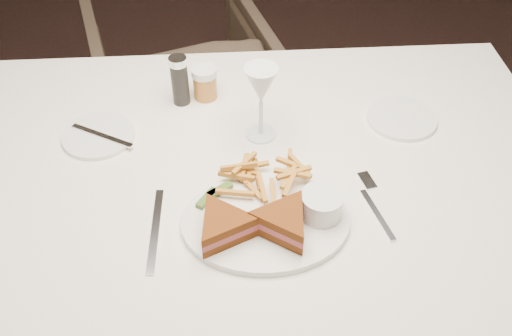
% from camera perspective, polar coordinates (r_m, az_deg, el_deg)
% --- Properties ---
extents(table, '(1.47, 1.08, 0.75)m').
position_cam_1_polar(table, '(1.48, -0.38, -10.69)').
color(table, white).
rests_on(table, ground).
extents(chair_far, '(0.69, 0.65, 0.64)m').
position_cam_1_polar(chair_far, '(2.22, -7.46, 8.87)').
color(chair_far, '#403227').
rests_on(chair_far, ground).
extents(table_setting, '(0.84, 0.64, 0.18)m').
position_cam_1_polar(table_setting, '(1.13, 0.15, -0.54)').
color(table_setting, white).
rests_on(table_setting, table).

